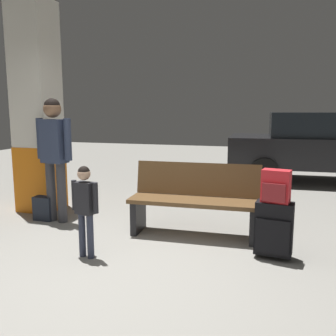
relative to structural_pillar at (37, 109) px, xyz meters
name	(u,v)px	position (x,y,z in m)	size (l,w,h in m)	color
ground_plane	(194,192)	(1.98, 2.12, -1.62)	(18.00, 18.00, 0.10)	gray
structural_pillar	(37,109)	(0.00, 0.00, 0.00)	(0.57, 0.57, 3.16)	orange
bench	(195,200)	(2.57, -0.46, -1.12)	(1.62, 0.59, 0.89)	brown
suitcase	(274,229)	(3.53, -0.95, -1.25)	(0.40, 0.27, 0.60)	black
backpack_bright	(276,187)	(3.53, -0.95, -0.80)	(0.31, 0.24, 0.34)	red
child	(85,202)	(1.63, -1.50, -0.96)	(0.33, 0.22, 0.98)	#33384C
adult	(54,147)	(0.60, -0.49, -0.51)	(0.58, 0.25, 1.71)	#38383D
backpack_dark_floor	(45,208)	(0.39, -0.49, -1.40)	(0.28, 0.19, 0.34)	#1E232D
parked_car_near	(325,145)	(4.52, 3.66, -0.76)	(4.18, 1.95, 1.51)	black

